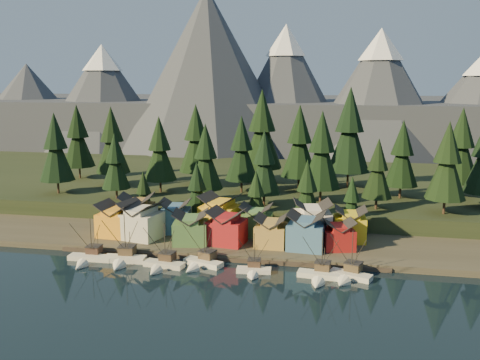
% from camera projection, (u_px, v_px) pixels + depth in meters
% --- Properties ---
extents(ground, '(500.00, 500.00, 0.00)m').
position_uv_depth(ground, '(201.00, 284.00, 112.47)').
color(ground, black).
rests_on(ground, ground).
extents(shore_strip, '(400.00, 50.00, 1.50)m').
position_uv_depth(shore_strip, '(238.00, 229.00, 150.88)').
color(shore_strip, '#383428').
rests_on(shore_strip, ground).
extents(hillside, '(420.00, 100.00, 6.00)m').
position_uv_depth(hillside, '(265.00, 187.00, 198.65)').
color(hillside, black).
rests_on(hillside, ground).
extents(dock, '(80.00, 4.00, 1.00)m').
position_uv_depth(dock, '(219.00, 257.00, 128.28)').
color(dock, '#43372F').
rests_on(dock, ground).
extents(mountain_ridge, '(560.00, 190.00, 90.00)m').
position_uv_depth(mountain_ridge, '(289.00, 107.00, 314.25)').
color(mountain_ridge, '#404453').
rests_on(mountain_ridge, ground).
extents(boat_0, '(10.96, 11.91, 11.26)m').
position_uv_depth(boat_0, '(88.00, 254.00, 126.01)').
color(boat_0, silver).
rests_on(boat_0, ground).
extents(boat_1, '(10.31, 11.11, 12.63)m').
position_uv_depth(boat_1, '(123.00, 253.00, 124.94)').
color(boat_1, beige).
rests_on(boat_1, ground).
extents(boat_2, '(9.94, 10.59, 11.41)m').
position_uv_depth(boat_2, '(162.00, 259.00, 121.59)').
color(boat_2, beige).
rests_on(boat_2, ground).
extents(boat_3, '(10.16, 10.69, 11.65)m').
position_uv_depth(boat_3, '(201.00, 257.00, 122.69)').
color(boat_3, silver).
rests_on(boat_3, ground).
extents(boat_4, '(8.10, 8.69, 9.94)m').
position_uv_depth(boat_4, '(254.00, 265.00, 118.19)').
color(boat_4, silver).
rests_on(boat_4, ground).
extents(boat_5, '(10.76, 11.53, 11.35)m').
position_uv_depth(boat_5, '(321.00, 270.00, 114.82)').
color(boat_5, silver).
rests_on(boat_5, ground).
extents(boat_6, '(9.95, 10.51, 11.69)m').
position_uv_depth(boat_6, '(349.00, 269.00, 114.74)').
color(boat_6, beige).
rests_on(boat_6, ground).
extents(house_front_0, '(9.67, 9.21, 9.03)m').
position_uv_depth(house_front_0, '(117.00, 218.00, 141.35)').
color(house_front_0, orange).
rests_on(house_front_0, shore_strip).
extents(house_front_1, '(11.19, 10.91, 9.74)m').
position_uv_depth(house_front_1, '(141.00, 219.00, 139.01)').
color(house_front_1, beige).
rests_on(house_front_1, shore_strip).
extents(house_front_2, '(9.81, 9.87, 8.32)m').
position_uv_depth(house_front_2, '(191.00, 226.00, 134.89)').
color(house_front_2, '#436B3A').
rests_on(house_front_2, shore_strip).
extents(house_front_3, '(9.77, 9.42, 8.90)m').
position_uv_depth(house_front_3, '(227.00, 226.00, 134.36)').
color(house_front_3, maroon).
rests_on(house_front_3, shore_strip).
extents(house_front_4, '(7.60, 8.20, 7.72)m').
position_uv_depth(house_front_4, '(271.00, 230.00, 132.74)').
color(house_front_4, '#A9843C').
rests_on(house_front_4, shore_strip).
extents(house_front_5, '(9.46, 8.75, 9.20)m').
position_uv_depth(house_front_5, '(306.00, 230.00, 130.00)').
color(house_front_5, '#3B658D').
rests_on(house_front_5, shore_strip).
extents(house_front_6, '(8.90, 8.61, 7.35)m').
position_uv_depth(house_front_6, '(338.00, 234.00, 130.29)').
color(house_front_6, '#A21A19').
rests_on(house_front_6, shore_strip).
extents(house_back_0, '(10.46, 10.17, 9.83)m').
position_uv_depth(house_back_0, '(137.00, 211.00, 147.21)').
color(house_back_0, olive).
rests_on(house_back_0, shore_strip).
extents(house_back_1, '(8.75, 8.84, 8.82)m').
position_uv_depth(house_back_1, '(176.00, 215.00, 144.82)').
color(house_back_1, '#3A6289').
rests_on(house_back_1, shore_strip).
extents(house_back_2, '(11.38, 10.76, 10.38)m').
position_uv_depth(house_back_2, '(220.00, 212.00, 144.73)').
color(house_back_2, gold).
rests_on(house_back_2, shore_strip).
extents(house_back_3, '(8.22, 7.32, 8.32)m').
position_uv_depth(house_back_3, '(256.00, 219.00, 141.92)').
color(house_back_3, '#4D7B43').
rests_on(house_back_3, shore_strip).
extents(house_back_4, '(10.85, 10.55, 10.19)m').
position_uv_depth(house_back_4, '(312.00, 219.00, 138.07)').
color(house_back_4, silver).
rests_on(house_back_4, shore_strip).
extents(house_back_5, '(8.32, 8.41, 8.79)m').
position_uv_depth(house_back_5, '(350.00, 223.00, 136.82)').
color(house_back_5, gold).
rests_on(house_back_5, shore_strip).
extents(tree_hill_0, '(11.24, 11.24, 26.17)m').
position_uv_depth(tree_hill_0, '(56.00, 150.00, 170.60)').
color(tree_hill_0, '#332319').
rests_on(tree_hill_0, hillside).
extents(tree_hill_1, '(11.78, 11.78, 27.44)m').
position_uv_depth(tree_hill_1, '(112.00, 142.00, 183.61)').
color(tree_hill_1, '#332319').
rests_on(tree_hill_1, hillside).
extents(tree_hill_2, '(8.77, 8.77, 20.43)m').
position_uv_depth(tree_hill_2, '(115.00, 163.00, 163.14)').
color(tree_hill_2, '#332319').
rests_on(tree_hill_2, hillside).
extents(tree_hill_3, '(10.70, 10.70, 24.93)m').
position_uv_depth(tree_hill_3, '(160.00, 151.00, 172.34)').
color(tree_hill_3, '#332319').
rests_on(tree_hill_3, hillside).
extents(tree_hill_4, '(12.08, 12.08, 28.14)m').
position_uv_depth(tree_hill_4, '(196.00, 141.00, 184.95)').
color(tree_hill_4, '#332319').
rests_on(tree_hill_4, hillside).
extents(tree_hill_5, '(10.17, 10.17, 23.69)m').
position_uv_depth(tree_hill_5, '(206.00, 159.00, 159.40)').
color(tree_hill_5, '#332319').
rests_on(tree_hill_5, hillside).
extents(tree_hill_6, '(10.77, 10.77, 25.08)m').
position_uv_depth(tree_hill_6, '(242.00, 151.00, 172.19)').
color(tree_hill_6, '#332319').
rests_on(tree_hill_6, hillside).
extents(tree_hill_7, '(9.57, 9.57, 22.29)m').
position_uv_depth(tree_hill_7, '(264.00, 165.00, 154.19)').
color(tree_hill_7, '#332319').
rests_on(tree_hill_7, hillside).
extents(tree_hill_8, '(12.18, 12.18, 28.38)m').
position_uv_depth(tree_hill_8, '(299.00, 144.00, 175.17)').
color(tree_hill_8, '#332319').
rests_on(tree_hill_8, hillside).
extents(tree_hill_9, '(11.83, 11.83, 27.57)m').
position_uv_depth(tree_hill_9, '(322.00, 153.00, 157.35)').
color(tree_hill_9, '#332319').
rests_on(tree_hill_9, hillside).
extents(tree_hill_10, '(14.66, 14.66, 34.15)m').
position_uv_depth(tree_hill_10, '(349.00, 133.00, 179.25)').
color(tree_hill_10, '#332319').
rests_on(tree_hill_10, hillside).
extents(tree_hill_11, '(8.73, 8.73, 20.34)m').
position_uv_depth(tree_hill_11, '(378.00, 171.00, 150.22)').
color(tree_hill_11, '#332319').
rests_on(tree_hill_11, hillside).
extents(tree_hill_12, '(10.47, 10.47, 24.38)m').
position_uv_depth(tree_hill_12, '(402.00, 156.00, 163.71)').
color(tree_hill_12, '#332319').
rests_on(tree_hill_12, hillside).
extents(tree_hill_13, '(10.97, 10.97, 25.56)m').
position_uv_depth(tree_hill_13, '(447.00, 164.00, 144.33)').
color(tree_hill_13, '#332319').
rests_on(tree_hill_13, hillside).
extents(tree_hill_14, '(12.05, 12.05, 28.07)m').
position_uv_depth(tree_hill_14, '(461.00, 148.00, 165.68)').
color(tree_hill_14, '#332319').
rests_on(tree_hill_14, hillside).
extents(tree_hill_15, '(14.23, 14.23, 33.15)m').
position_uv_depth(tree_hill_15, '(262.00, 132.00, 186.99)').
color(tree_hill_15, '#332319').
rests_on(tree_hill_15, hillside).
extents(tree_hill_16, '(11.78, 11.78, 27.44)m').
position_uv_depth(tree_hill_16, '(78.00, 138.00, 196.67)').
color(tree_hill_16, '#332319').
rests_on(tree_hill_16, hillside).
extents(tree_shore_0, '(6.48, 6.48, 15.09)m').
position_uv_depth(tree_shore_0, '(144.00, 194.00, 154.53)').
color(tree_shore_0, '#332319').
rests_on(tree_shore_0, shore_strip).
extents(tree_shore_1, '(7.81, 7.81, 18.18)m').
position_uv_depth(tree_shore_1, '(197.00, 191.00, 151.17)').
color(tree_shore_1, '#332319').
rests_on(tree_shore_1, shore_strip).
extents(tree_shore_2, '(6.99, 6.99, 16.28)m').
position_uv_depth(tree_shore_2, '(256.00, 197.00, 148.13)').
color(tree_shore_2, '#332319').
rests_on(tree_shore_2, shore_strip).
extents(tree_shore_3, '(8.51, 8.51, 19.83)m').
position_uv_depth(tree_shore_3, '(307.00, 192.00, 145.10)').
color(tree_shore_3, '#332319').
rests_on(tree_shore_3, shore_strip).
extents(tree_shore_4, '(6.69, 6.69, 15.58)m').
position_uv_depth(tree_shore_4, '(352.00, 202.00, 143.25)').
color(tree_shore_4, '#332319').
rests_on(tree_shore_4, shore_strip).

